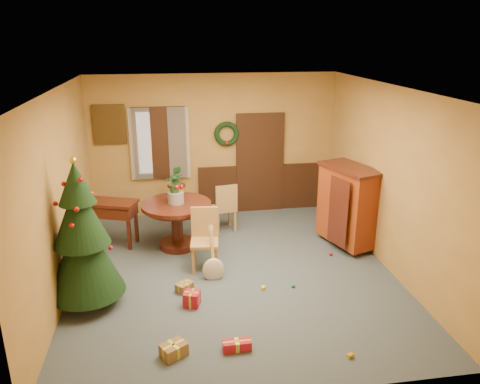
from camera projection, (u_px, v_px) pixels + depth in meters
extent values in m
plane|color=#374550|center=(233.00, 272.00, 7.50)|extent=(5.50, 5.50, 0.00)
plane|color=silver|center=(233.00, 89.00, 6.57)|extent=(5.50, 5.50, 0.00)
plane|color=olive|center=(214.00, 146.00, 9.61)|extent=(5.00, 0.00, 5.00)
plane|color=olive|center=(273.00, 275.00, 4.46)|extent=(5.00, 0.00, 5.00)
plane|color=olive|center=(60.00, 195.00, 6.67)|extent=(0.00, 5.50, 5.50)
plane|color=olive|center=(389.00, 179.00, 7.40)|extent=(0.00, 5.50, 5.50)
cube|color=black|center=(264.00, 187.00, 10.03)|extent=(2.80, 0.06, 1.00)
cube|color=black|center=(260.00, 163.00, 9.83)|extent=(1.00, 0.08, 2.10)
cube|color=white|center=(259.00, 165.00, 9.87)|extent=(0.80, 0.03, 1.90)
cube|color=black|center=(160.00, 143.00, 9.37)|extent=(1.05, 0.08, 1.45)
cube|color=white|center=(160.00, 143.00, 9.40)|extent=(0.88, 0.03, 1.25)
cube|color=white|center=(140.00, 144.00, 9.27)|extent=(0.42, 0.02, 1.45)
cube|color=white|center=(179.00, 143.00, 9.38)|extent=(0.42, 0.02, 1.45)
torus|color=black|center=(227.00, 134.00, 9.49)|extent=(0.51, 0.11, 0.51)
cube|color=#4C3819|center=(109.00, 125.00, 9.11)|extent=(0.62, 0.05, 0.78)
cube|color=gray|center=(110.00, 124.00, 9.14)|extent=(0.48, 0.02, 0.62)
cylinder|color=black|center=(176.00, 205.00, 8.14)|extent=(1.22, 1.22, 0.07)
cylinder|color=black|center=(176.00, 208.00, 8.16)|extent=(1.09, 1.09, 0.04)
cylinder|color=black|center=(177.00, 226.00, 8.27)|extent=(0.20, 0.20, 0.68)
cylinder|color=black|center=(178.00, 244.00, 8.38)|extent=(0.65, 0.65, 0.11)
cylinder|color=slate|center=(176.00, 198.00, 8.10)|extent=(0.28, 0.28, 0.20)
imported|color=#1E4C23|center=(175.00, 182.00, 8.01)|extent=(0.32, 0.27, 0.35)
cube|color=olive|center=(205.00, 243.00, 7.47)|extent=(0.48, 0.48, 0.05)
cube|color=olive|center=(205.00, 222.00, 7.57)|extent=(0.44, 0.09, 0.52)
cube|color=olive|center=(216.00, 251.00, 7.72)|extent=(0.05, 0.05, 0.45)
cube|color=olive|center=(195.00, 252.00, 7.71)|extent=(0.05, 0.05, 0.45)
cube|color=olive|center=(216.00, 261.00, 7.39)|extent=(0.05, 0.05, 0.45)
cube|color=olive|center=(193.00, 262.00, 7.38)|extent=(0.05, 0.05, 0.45)
cube|color=olive|center=(224.00, 208.00, 9.00)|extent=(0.48, 0.48, 0.05)
cube|color=olive|center=(227.00, 198.00, 8.74)|extent=(0.42, 0.11, 0.50)
cube|color=olive|center=(218.00, 224.00, 8.87)|extent=(0.05, 0.05, 0.43)
cube|color=olive|center=(235.00, 221.00, 8.97)|extent=(0.05, 0.05, 0.43)
cube|color=olive|center=(213.00, 217.00, 9.17)|extent=(0.05, 0.05, 0.43)
cube|color=olive|center=(230.00, 215.00, 9.28)|extent=(0.05, 0.05, 0.43)
cylinder|color=black|center=(177.00, 207.00, 9.08)|extent=(0.11, 0.11, 0.87)
cylinder|color=black|center=(176.00, 186.00, 8.93)|extent=(0.35, 0.35, 0.03)
imported|color=#19471E|center=(176.00, 175.00, 8.87)|extent=(0.24, 0.21, 0.38)
cylinder|color=#382111|center=(89.00, 296.00, 6.62)|extent=(0.13, 0.13, 0.23)
cone|color=black|center=(84.00, 252.00, 6.40)|extent=(1.04, 1.04, 1.23)
cone|color=black|center=(79.00, 213.00, 6.21)|extent=(0.76, 0.76, 0.90)
cone|color=black|center=(76.00, 183.00, 6.08)|extent=(0.49, 0.49, 0.57)
sphere|color=yellow|center=(73.00, 160.00, 5.98)|extent=(0.09, 0.09, 0.09)
cube|color=black|center=(110.00, 203.00, 8.27)|extent=(1.03, 0.74, 0.05)
cube|color=black|center=(111.00, 210.00, 8.32)|extent=(0.96, 0.68, 0.20)
cube|color=black|center=(89.00, 226.00, 8.35)|extent=(0.16, 0.33, 0.77)
cube|color=black|center=(134.00, 223.00, 8.46)|extent=(0.16, 0.33, 0.77)
cube|color=#611A0B|center=(348.00, 206.00, 8.24)|extent=(0.86, 1.20, 1.34)
cube|color=black|center=(351.00, 168.00, 8.02)|extent=(0.94, 1.28, 0.05)
cylinder|color=black|center=(355.00, 253.00, 8.04)|extent=(0.08, 0.08, 0.10)
cylinder|color=black|center=(337.00, 232.00, 8.89)|extent=(0.08, 0.08, 0.10)
cube|color=brown|center=(174.00, 350.00, 5.55)|extent=(0.36, 0.33, 0.15)
cube|color=gold|center=(174.00, 350.00, 5.55)|extent=(0.27, 0.18, 0.16)
cube|color=gold|center=(174.00, 350.00, 5.55)|extent=(0.15, 0.21, 0.16)
cube|color=maroon|center=(192.00, 299.00, 6.57)|extent=(0.26, 0.26, 0.21)
cube|color=gold|center=(192.00, 299.00, 6.57)|extent=(0.21, 0.10, 0.21)
cube|color=gold|center=(192.00, 299.00, 6.57)|extent=(0.10, 0.21, 0.21)
cube|color=brown|center=(185.00, 287.00, 6.95)|extent=(0.29, 0.29, 0.13)
cube|color=gold|center=(185.00, 287.00, 6.95)|extent=(0.20, 0.18, 0.13)
cube|color=gold|center=(185.00, 287.00, 6.95)|extent=(0.14, 0.15, 0.13)
cube|color=maroon|center=(237.00, 345.00, 5.66)|extent=(0.35, 0.15, 0.12)
cube|color=gold|center=(237.00, 345.00, 5.66)|extent=(0.35, 0.02, 0.12)
cube|color=gold|center=(237.00, 345.00, 5.66)|extent=(0.05, 0.15, 0.12)
cube|color=#285CAF|center=(214.00, 269.00, 7.56)|extent=(0.09, 0.07, 0.05)
sphere|color=#258942|center=(293.00, 285.00, 7.06)|extent=(0.06, 0.06, 0.06)
cube|color=gold|center=(263.00, 288.00, 7.00)|extent=(0.09, 0.09, 0.05)
sphere|color=#BC110C|center=(331.00, 254.00, 8.06)|extent=(0.06, 0.06, 0.06)
cube|color=yellow|center=(350.00, 356.00, 5.53)|extent=(0.09, 0.08, 0.05)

